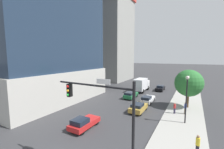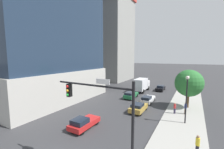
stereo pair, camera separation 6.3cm
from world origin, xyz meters
The scene contains 14 objects.
sidewalk centered at (8.37, 20.00, 0.07)m, with size 5.27×120.00×0.15m, color #9E9B93.
construction_building centered at (-19.72, 43.12, 17.80)m, with size 15.80×19.86×40.93m.
traffic_light_pole centered at (3.89, 2.05, 5.01)m, with size 6.59×0.48×7.00m.
street_lamp centered at (8.70, 14.06, 4.15)m, with size 0.44×0.44×6.16m.
street_tree centered at (8.71, 20.94, 4.32)m, with size 4.49×4.49×6.42m.
car_red centered at (-2.00, 6.72, 0.70)m, with size 1.89×4.13×1.43m.
car_gold centered at (1.97, 15.19, 0.73)m, with size 1.90×4.03×1.42m.
car_white centered at (1.97, 20.62, 0.69)m, with size 1.74×4.39×1.39m.
car_green centered at (-2.00, 21.85, 0.74)m, with size 1.81×4.22×1.45m.
car_black centered at (1.97, 32.33, 0.69)m, with size 1.80×4.33×1.37m.
box_truck centered at (-2.00, 29.02, 1.82)m, with size 2.29×6.62×3.30m.
pedestrian_blue_shirt centered at (8.54, 17.47, 1.06)m, with size 0.34×0.34×1.77m.
pedestrian_yellow_shirt centered at (9.98, 7.63, 1.07)m, with size 0.34×0.34×1.79m.
pedestrian_red_shirt centered at (7.12, 16.90, 1.00)m, with size 0.34×0.34×1.67m.
Camera 2 is at (9.36, -6.40, 8.63)m, focal length 23.57 mm.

